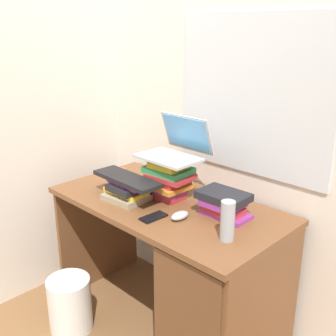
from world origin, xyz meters
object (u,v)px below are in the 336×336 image
keyboard (127,179)px  book_stack_side (224,203)px  book_stack_keyboard_riser (127,191)px  cell_phone (154,217)px  laptop (176,147)px  book_stack_tall (168,177)px  desk (208,285)px  mug (120,176)px  water_bottle (228,221)px  wastebasket (70,304)px  computer_mouse (180,216)px

keyboard → book_stack_side: bearing=23.3°
book_stack_keyboard_riser → book_stack_side: bearing=22.0°
book_stack_keyboard_riser → cell_phone: 0.27m
cell_phone → laptop: bearing=116.2°
book_stack_tall → keyboard: bearing=-128.2°
desk → book_stack_tall: (-0.36, 0.08, 0.46)m
mug → cell_phone: (0.49, -0.19, -0.04)m
book_stack_keyboard_riser → book_stack_side: 0.53m
cell_phone → water_bottle: bearing=14.0°
keyboard → wastebasket: 0.79m
desk → book_stack_keyboard_riser: 0.64m
desk → keyboard: bearing=-169.1°
book_stack_side → desk: bearing=-88.1°
cell_phone → wastebasket: (-0.43, -0.25, -0.60)m
laptop → cell_phone: size_ratio=2.41×
book_stack_tall → laptop: laptop is taller
book_stack_side → book_stack_keyboard_riser: bearing=-158.0°
keyboard → wastebasket: size_ratio=1.32×
desk → water_bottle: water_bottle is taller
book_stack_tall → laptop: size_ratio=0.81×
book_stack_tall → keyboard: 0.22m
book_stack_keyboard_riser → cell_phone: (0.26, -0.06, -0.05)m
desk → keyboard: keyboard is taller
book_stack_keyboard_riser → mug: size_ratio=2.35×
book_stack_tall → keyboard: size_ratio=0.63×
mug → wastebasket: mug is taller
book_stack_side → keyboard: keyboard is taller
book_stack_side → water_bottle: size_ratio=1.40×
laptop → computer_mouse: bearing=-42.9°
book_stack_tall → computer_mouse: bearing=-33.9°
book_stack_tall → laptop: 0.17m
book_stack_tall → cell_phone: 0.29m
book_stack_keyboard_riser → wastebasket: 0.73m
keyboard → wastebasket: bearing=-116.8°
desk → laptop: laptop is taller
wastebasket → book_stack_keyboard_riser: bearing=61.4°
book_stack_keyboard_riser → desk: bearing=11.1°
laptop → computer_mouse: 0.40m
desk → book_stack_side: bearing=91.9°
book_stack_tall → book_stack_side: size_ratio=1.05×
book_stack_tall → wastebasket: 0.91m
keyboard → mug: keyboard is taller
book_stack_tall → desk: bearing=-12.4°
cell_phone → wastebasket: 0.78m
desk → cell_phone: cell_phone is taller
book_stack_side → water_bottle: 0.24m
book_stack_tall → computer_mouse: book_stack_tall is taller
book_stack_side → cell_phone: 0.35m
book_stack_side → mug: bearing=-174.3°
computer_mouse → book_stack_side: bearing=53.8°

